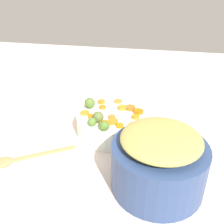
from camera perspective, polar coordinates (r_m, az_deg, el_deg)
tabletop at (r=1.00m, az=-3.39°, el=-5.59°), size 2.40×2.40×0.02m
serving_bowl_carrots at (r=0.99m, az=0.00°, el=-2.44°), size 0.27×0.27×0.08m
metal_pot at (r=0.75m, az=10.08°, el=-11.63°), size 0.26×0.26×0.14m
stuffing_mound at (r=0.70m, az=10.74°, el=-5.84°), size 0.22×0.22×0.04m
carrot_slice_0 at (r=1.01m, az=-2.10°, el=1.04°), size 0.03×0.03×0.01m
carrot_slice_1 at (r=0.98m, az=5.80°, el=0.09°), size 0.04×0.04×0.01m
carrot_slice_2 at (r=0.90m, az=4.69°, el=-2.76°), size 0.04×0.04×0.01m
carrot_slice_3 at (r=0.95m, az=5.16°, el=-1.05°), size 0.03×0.03×0.01m
carrot_slice_4 at (r=1.00m, az=4.05°, el=0.90°), size 0.05×0.05×0.01m
carrot_slice_5 at (r=1.06m, az=1.39°, el=2.36°), size 0.04×0.04×0.01m
carrot_slice_6 at (r=0.92m, az=0.23°, el=-2.07°), size 0.05×0.05×0.01m
carrot_slice_7 at (r=0.98m, az=-5.96°, el=-0.20°), size 0.05×0.05×0.01m
carrot_slice_8 at (r=0.91m, az=-1.56°, el=-2.55°), size 0.05×0.05×0.01m
carrot_slice_9 at (r=1.00m, az=2.24°, el=0.96°), size 0.04×0.04×0.01m
carrot_slice_10 at (r=0.95m, az=-0.07°, el=-1.08°), size 0.03×0.03×0.01m
carrot_slice_11 at (r=0.89m, az=1.74°, el=-3.00°), size 0.04×0.04×0.01m
carrot_slice_12 at (r=1.05m, az=-2.35°, el=2.26°), size 0.04×0.04×0.01m
carrot_slice_13 at (r=0.95m, az=-4.38°, el=-0.86°), size 0.04×0.04×0.01m
brussels_sprout_0 at (r=0.90m, az=-4.33°, el=-2.15°), size 0.03×0.03×0.03m
brussels_sprout_1 at (r=0.92m, az=-3.05°, el=-1.07°), size 0.04×0.04×0.04m
brussels_sprout_2 at (r=1.01m, az=-4.90°, el=1.98°), size 0.04×0.04×0.04m
brussels_sprout_3 at (r=0.87m, az=-1.68°, el=-3.02°), size 0.03×0.03×0.03m
wooden_spoon at (r=0.92m, az=-20.20°, el=-9.68°), size 0.18×0.26×0.01m
casserole_dish at (r=1.14m, az=-20.65°, el=1.13°), size 0.24×0.24×0.11m
dish_towel at (r=1.26m, az=14.72°, el=2.01°), size 0.23×0.20×0.01m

